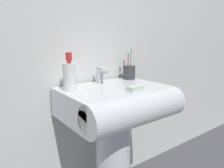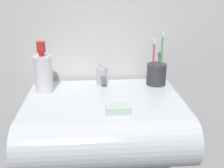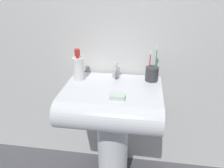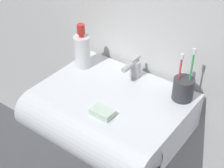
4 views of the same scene
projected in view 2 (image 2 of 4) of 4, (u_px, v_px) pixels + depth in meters
sink_basin at (104, 123)px, 0.99m from camera, size 0.56×0.46×0.16m
faucet at (101, 74)px, 1.12m from camera, size 0.04×0.11×0.09m
toothbrush_cup at (156, 74)px, 1.13m from camera, size 0.08×0.08×0.21m
soap_bottle at (43, 72)px, 1.05m from camera, size 0.07×0.07×0.19m
bar_soap at (118, 109)px, 0.90m from camera, size 0.08×0.05×0.02m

